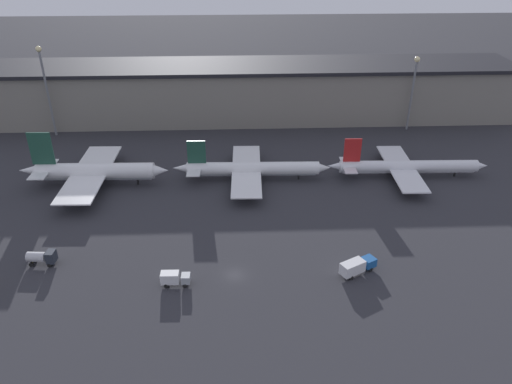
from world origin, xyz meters
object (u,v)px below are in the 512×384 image
airplane_0 (94,172)px  airplane_2 (406,167)px  service_vehicle_0 (42,257)px  service_vehicle_2 (357,266)px  service_vehicle_3 (174,278)px  airplane_1 (251,169)px

airplane_0 → airplane_2: bearing=2.2°
airplane_0 → service_vehicle_0: bearing=-92.8°
service_vehicle_2 → service_vehicle_0: bearing=146.0°
airplane_2 → service_vehicle_3: bearing=-142.0°
airplane_1 → airplane_0: bearing=-176.9°
service_vehicle_3 → airplane_1: bearing=70.6°
airplane_0 → service_vehicle_2: size_ratio=4.84×
service_vehicle_2 → service_vehicle_3: 36.19m
airplane_1 → service_vehicle_0: airplane_1 is taller
service_vehicle_0 → service_vehicle_2: (63.98, -5.80, 0.06)m
service_vehicle_3 → airplane_0: bearing=121.8°
service_vehicle_0 → service_vehicle_3: service_vehicle_0 is taller
airplane_1 → service_vehicle_3: size_ratio=7.49×
airplane_2 → service_vehicle_0: 93.86m
airplane_0 → service_vehicle_3: bearing=-57.9°
service_vehicle_0 → service_vehicle_3: bearing=-10.8°
service_vehicle_0 → service_vehicle_3: size_ratio=1.05×
service_vehicle_0 → service_vehicle_2: size_ratio=0.73×
airplane_2 → service_vehicle_0: bearing=-156.1°
service_vehicle_3 → service_vehicle_0: bearing=165.3°
airplane_0 → airplane_1: size_ratio=0.92×
airplane_2 → service_vehicle_0: (-86.73, -35.84, -1.20)m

